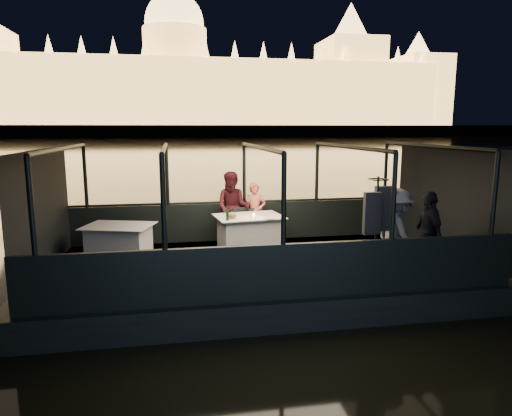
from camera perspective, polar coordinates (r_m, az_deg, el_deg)
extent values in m
plane|color=black|center=(88.74, -9.18, 7.83)|extent=(500.00, 500.00, 0.00)
cube|color=black|center=(9.38, 0.44, -9.79)|extent=(8.60, 4.40, 1.00)
cube|color=black|center=(9.23, 0.44, -6.99)|extent=(8.00, 4.00, 0.04)
cube|color=black|center=(11.02, -1.47, -1.65)|extent=(8.00, 0.08, 0.90)
cube|color=black|center=(7.22, 3.39, -7.97)|extent=(8.00, 0.08, 0.90)
cube|color=#423D33|center=(218.69, -9.86, 9.30)|extent=(400.00, 140.00, 6.00)
cube|color=silver|center=(10.10, -0.90, -3.11)|extent=(1.58, 1.23, 0.77)
cube|color=white|center=(9.80, -16.73, -3.95)|extent=(1.57, 1.32, 0.71)
cube|color=black|center=(10.50, -1.83, -2.24)|extent=(0.50, 0.50, 0.84)
cube|color=black|center=(10.56, 0.11, -2.16)|extent=(0.49, 0.49, 0.81)
imported|color=#D1654C|center=(10.76, -0.13, -0.30)|extent=(0.56, 0.43, 1.41)
imported|color=#3A1017|center=(10.69, -2.91, -0.39)|extent=(0.96, 0.84, 1.68)
imported|color=silver|center=(8.52, 17.22, -2.83)|extent=(0.69, 1.11, 1.63)
imported|color=black|center=(8.95, 20.76, -2.43)|extent=(0.47, 0.95, 1.55)
cylinder|color=black|center=(9.51, -3.59, -0.68)|extent=(0.09, 0.09, 0.32)
cylinder|color=brown|center=(9.76, -3.02, -1.06)|extent=(0.22, 0.22, 0.07)
cylinder|color=#FEB53F|center=(9.85, -0.26, -0.95)|extent=(0.05, 0.05, 0.07)
cylinder|color=silver|center=(9.71, 1.58, -1.30)|extent=(0.30, 0.30, 0.01)
cylinder|color=white|center=(9.88, -2.73, -1.11)|extent=(0.24, 0.24, 0.01)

